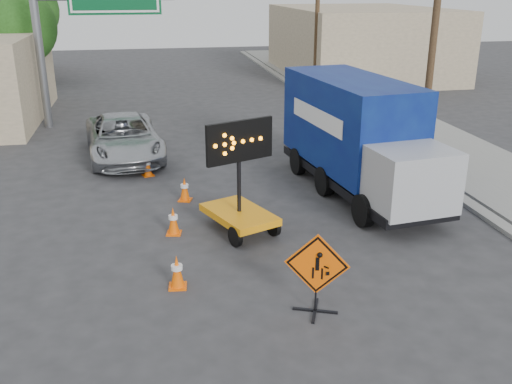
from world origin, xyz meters
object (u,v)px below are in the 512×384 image
object	(u,v)px
box_truck	(358,143)
construction_sign	(317,272)
pickup_truck	(124,137)
arrow_board	(239,207)

from	to	relation	value
box_truck	construction_sign	bearing A→B (deg)	-123.41
construction_sign	box_truck	size ratio (longest dim) A/B	0.23
construction_sign	pickup_truck	size ratio (longest dim) A/B	0.31
pickup_truck	arrow_board	bearing A→B (deg)	-73.94
pickup_truck	box_truck	distance (m)	8.99
pickup_truck	box_truck	bearing A→B (deg)	-42.38
construction_sign	arrow_board	size ratio (longest dim) A/B	0.57
construction_sign	box_truck	distance (m)	7.34
construction_sign	arrow_board	bearing A→B (deg)	123.26
arrow_board	pickup_truck	bearing A→B (deg)	90.19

